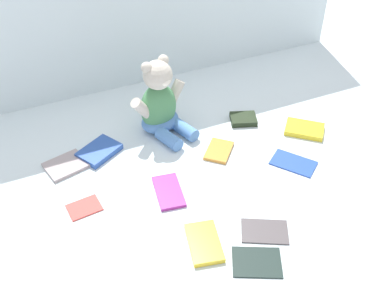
{
  "coord_description": "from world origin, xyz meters",
  "views": [
    {
      "loc": [
        -0.45,
        -1.1,
        1.01
      ],
      "look_at": [
        -0.01,
        -0.1,
        0.1
      ],
      "focal_mm": 44.14,
      "sensor_mm": 36.0,
      "label": 1
    }
  ],
  "objects": [
    {
      "name": "book_case_0",
      "position": [
        -0.37,
        0.07,
        0.01
      ],
      "size": [
        0.14,
        0.13,
        0.01
      ],
      "primitive_type": "cube",
      "rotation": [
        0.0,
        0.0,
        1.81
      ],
      "color": "#A09091",
      "rests_on": "ground_plane"
    },
    {
      "name": "book_case_8",
      "position": [
        -0.1,
        -0.39,
        0.01
      ],
      "size": [
        0.11,
        0.15,
        0.02
      ],
      "primitive_type": "cube",
      "rotation": [
        0.0,
        0.0,
        2.93
      ],
      "color": "yellow",
      "rests_on": "ground_plane"
    },
    {
      "name": "book_case_2",
      "position": [
        -0.11,
        -0.17,
        0.01
      ],
      "size": [
        0.1,
        0.15,
        0.01
      ],
      "primitive_type": "cube",
      "rotation": [
        0.0,
        0.0,
        6.13
      ],
      "color": "#9A268C",
      "rests_on": "ground_plane"
    },
    {
      "name": "book_case_3",
      "position": [
        0.07,
        -0.42,
        0.0
      ],
      "size": [
        0.15,
        0.13,
        0.01
      ],
      "primitive_type": "cube",
      "rotation": [
        0.0,
        0.0,
        1.1
      ],
      "color": "#4A4346",
      "rests_on": "ground_plane"
    },
    {
      "name": "book_case_9",
      "position": [
        -0.26,
        0.09,
        0.01
      ],
      "size": [
        0.16,
        0.14,
        0.02
      ],
      "primitive_type": "cube",
      "rotation": [
        0.0,
        0.0,
        2.09
      ],
      "color": "#2A4FA3",
      "rests_on": "ground_plane"
    },
    {
      "name": "book_case_10",
      "position": [
        0.43,
        -0.08,
        0.01
      ],
      "size": [
        0.16,
        0.15,
        0.02
      ],
      "primitive_type": "cube",
      "rotation": [
        0.0,
        0.0,
        0.86
      ],
      "color": "yellow",
      "rests_on": "ground_plane"
    },
    {
      "name": "book_case_5",
      "position": [
        0.26,
        0.05,
        0.01
      ],
      "size": [
        0.11,
        0.1,
        0.02
      ],
      "primitive_type": "cube",
      "rotation": [
        0.0,
        0.0,
        1.23
      ],
      "color": "black",
      "rests_on": "ground_plane"
    },
    {
      "name": "book_case_7",
      "position": [
        0.3,
        -0.21,
        0.0
      ],
      "size": [
        0.15,
        0.16,
        0.01
      ],
      "primitive_type": "cube",
      "rotation": [
        0.0,
        0.0,
        3.79
      ],
      "color": "#2A4DB0",
      "rests_on": "ground_plane"
    },
    {
      "name": "book_case_6",
      "position": [
        -0.0,
        -0.5,
        0.0
      ],
      "size": [
        0.15,
        0.14,
        0.01
      ],
      "primitive_type": "cube",
      "rotation": [
        0.0,
        0.0,
        4.26
      ],
      "color": "#1B2A26",
      "rests_on": "ground_plane"
    },
    {
      "name": "backdrop_drape",
      "position": [
        0.0,
        0.46,
        0.31
      ],
      "size": [
        1.74,
        0.03,
        0.62
      ],
      "primitive_type": "cube",
      "color": "silver",
      "rests_on": "ground_plane"
    },
    {
      "name": "book_case_4",
      "position": [
        0.11,
        -0.06,
        0.01
      ],
      "size": [
        0.13,
        0.13,
        0.01
      ],
      "primitive_type": "cube",
      "rotation": [
        0.0,
        0.0,
        5.55
      ],
      "color": "orange",
      "rests_on": "ground_plane"
    },
    {
      "name": "ground_plane",
      "position": [
        0.0,
        0.0,
        0.0
      ],
      "size": [
        3.2,
        3.2,
        0.0
      ],
      "primitive_type": "plane",
      "color": "silver"
    },
    {
      "name": "teddy_bear",
      "position": [
        -0.02,
        0.13,
        0.1
      ],
      "size": [
        0.22,
        0.22,
        0.27
      ],
      "rotation": [
        0.0,
        0.0,
        0.33
      ],
      "color": "#4C8C59",
      "rests_on": "ground_plane"
    },
    {
      "name": "book_case_1",
      "position": [
        -0.36,
        -0.13,
        0.0
      ],
      "size": [
        0.1,
        0.08,
        0.01
      ],
      "primitive_type": "cube",
      "rotation": [
        0.0,
        0.0,
        4.81
      ],
      "color": "#CC3F38",
      "rests_on": "ground_plane"
    }
  ]
}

